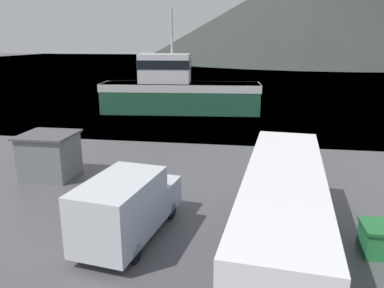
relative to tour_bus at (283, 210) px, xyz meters
The scene contains 7 objects.
water_surface 134.43m from the tour_bus, 90.40° to the left, with size 240.00×240.00×0.00m, color slate.
hill_backdrop 159.04m from the tour_bus, 81.03° to the left, with size 143.45×143.45×39.56m, color #2D332D.
tour_bus is the anchor object (origin of this frame).
delivery_van 5.75m from the tour_bus, behind, with size 3.00×5.92×2.58m.
fishing_boat 28.04m from the tour_bus, 108.42° to the left, with size 16.81×5.44×10.51m.
storage_bin 3.79m from the tour_bus, 12.63° to the left, with size 1.23×1.40×1.10m.
dock_kiosk 13.72m from the tour_bus, 152.56° to the left, with size 2.86×2.75×2.49m.
Camera 1 is at (-0.30, -6.44, 7.43)m, focal length 35.00 mm.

